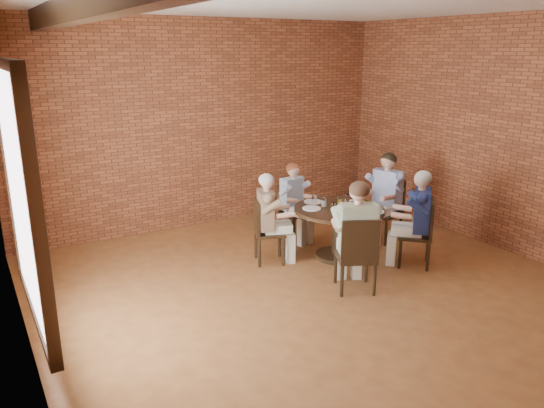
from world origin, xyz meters
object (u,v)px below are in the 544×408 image
diner_a (385,197)px  smartphone (368,209)px  chair_a (387,207)px  diner_d (356,236)px  chair_d (357,253)px  dining_table (339,223)px  chair_b (291,210)px  diner_c (270,219)px  diner_b (294,203)px  diner_e (417,219)px  chair_e (422,231)px  chair_c (264,229)px

diner_a → smartphone: bearing=-68.7°
chair_a → diner_d: 2.04m
chair_a → chair_d: chair_d is taller
chair_d → smartphone: chair_d is taller
smartphone → chair_d: bearing=-150.9°
dining_table → chair_d: bearing=-116.2°
chair_b → diner_c: diner_c is taller
diner_b → diner_d: diner_d is taller
chair_a → diner_e: size_ratio=0.72×
diner_e → diner_b: bearing=-106.6°
chair_a → diner_d: size_ratio=0.69×
diner_d → chair_e: size_ratio=1.49×
chair_b → diner_c: (-0.77, -0.65, 0.16)m
diner_d → diner_e: diner_d is taller
chair_c → diner_d: 1.46m
dining_table → chair_e: (0.81, -0.82, -0.02)m
diner_d → diner_e: (1.22, 0.20, -0.03)m
chair_c → diner_a: bearing=-73.2°
chair_c → chair_d: size_ratio=0.93×
chair_e → dining_table: bearing=-90.0°
chair_a → chair_c: chair_a is taller
chair_e → diner_e: bearing=-90.0°
diner_c → chair_b: bearing=-28.9°
diner_b → diner_e: (0.90, -1.69, 0.06)m
chair_a → diner_a: diner_a is taller
diner_a → diner_e: diner_a is taller
diner_c → diner_d: diner_d is taller
diner_b → diner_c: diner_c is taller
chair_b → diner_a: bearing=-41.4°
smartphone → diner_a: bearing=19.6°
chair_d → chair_e: 1.34m
chair_b → diner_e: (0.91, -1.76, 0.19)m
diner_c → smartphone: size_ratio=10.09×
chair_d → diner_d: diner_d is taller
chair_b → diner_c: bearing=-149.0°
dining_table → chair_c: size_ratio=1.41×
chair_b → chair_c: 1.05m
smartphone → chair_c: bearing=138.2°
diner_b → chair_c: diner_b is taller
chair_e → smartphone: size_ratio=7.44×
diner_a → chair_e: bearing=-26.4°
chair_c → diner_e: bearing=-102.3°
chair_b → chair_c: bearing=-152.8°
chair_b → smartphone: 1.40m
chair_a → chair_b: bearing=-132.2°
diner_a → chair_d: size_ratio=1.42×
chair_c → smartphone: (1.29, -0.67, 0.26)m
diner_a → chair_c: size_ratio=1.53×
chair_d → smartphone: size_ratio=7.70×
chair_a → chair_c: bearing=-105.9°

